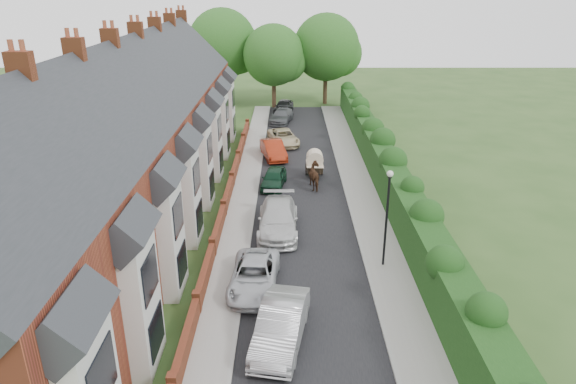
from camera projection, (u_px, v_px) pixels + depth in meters
name	position (u px, v px, depth m)	size (l,w,h in m)	color
ground	(321.00, 313.00, 22.33)	(140.00, 140.00, 0.00)	#2D4C1E
road	(302.00, 210.00, 32.51)	(6.00, 58.00, 0.02)	black
pavement_hedge_side	(367.00, 209.00, 32.49)	(2.20, 58.00, 0.12)	gray
pavement_house_side	(242.00, 209.00, 32.49)	(1.70, 58.00, 0.12)	gray
kerb_hedge_side	(350.00, 209.00, 32.49)	(0.18, 58.00, 0.13)	#9B9A95
kerb_house_side	(254.00, 209.00, 32.49)	(0.18, 58.00, 0.13)	#9B9A95
hedge	(397.00, 186.00, 31.91)	(2.10, 58.00, 2.85)	#133510
terrace_row	(126.00, 147.00, 29.88)	(9.05, 40.50, 11.50)	#963F26
garden_wall_row	(224.00, 210.00, 31.41)	(0.35, 40.35, 1.10)	brown
lamppost	(387.00, 207.00, 24.79)	(0.32, 0.32, 5.16)	black
tree_far_left	(277.00, 57.00, 57.27)	(7.14, 6.80, 9.29)	#332316
tree_far_right	(330.00, 49.00, 58.90)	(7.98, 7.60, 10.31)	#332316
tree_far_back	(226.00, 45.00, 59.70)	(8.40, 8.00, 10.82)	#332316
car_silver_a	(281.00, 325.00, 20.26)	(1.69, 4.84, 1.60)	#A7A7AB
car_silver_b	(254.00, 276.00, 23.94)	(2.18, 4.73, 1.31)	silver
car_white	(278.00, 219.00, 29.36)	(2.25, 5.54, 1.61)	silver
car_green	(274.00, 178.00, 35.96)	(1.52, 3.78, 1.29)	black
car_red	(273.00, 150.00, 41.86)	(1.54, 4.42, 1.46)	maroon
car_beige	(283.00, 137.00, 45.49)	(2.14, 4.64, 1.29)	beige
car_grey	(282.00, 116.00, 52.63)	(1.88, 4.63, 1.35)	#4B4E52
car_black	(284.00, 106.00, 56.61)	(1.67, 4.15, 1.41)	black
horse	(316.00, 176.00, 35.65)	(0.95, 2.09, 1.76)	#442919
horse_cart	(315.00, 162.00, 37.62)	(1.29, 2.85, 2.05)	black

